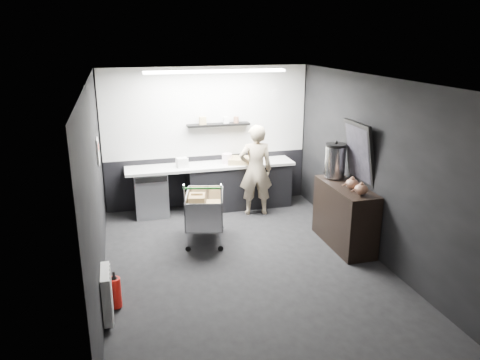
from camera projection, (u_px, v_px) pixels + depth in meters
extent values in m
plane|color=black|center=(245.00, 265.00, 6.91)|extent=(5.50, 5.50, 0.00)
plane|color=silver|center=(246.00, 80.00, 6.10)|extent=(5.50, 5.50, 0.00)
plane|color=black|center=(207.00, 138.00, 9.04)|extent=(5.50, 0.00, 5.50)
plane|color=black|center=(332.00, 271.00, 3.97)|extent=(5.50, 0.00, 5.50)
plane|color=black|center=(96.00, 190.00, 6.01)|extent=(0.00, 5.50, 5.50)
plane|color=black|center=(374.00, 168.00, 7.00)|extent=(0.00, 5.50, 5.50)
cube|color=silver|center=(207.00, 112.00, 8.87)|extent=(3.95, 0.02, 1.70)
cube|color=black|center=(208.00, 180.00, 9.28)|extent=(3.95, 0.02, 1.00)
cube|color=black|center=(218.00, 125.00, 8.89)|extent=(1.20, 0.22, 0.04)
cylinder|color=silver|center=(277.00, 94.00, 9.12)|extent=(0.20, 0.03, 0.20)
cube|color=silver|center=(98.00, 151.00, 7.15)|extent=(0.02, 0.30, 0.40)
cube|color=red|center=(98.00, 147.00, 7.13)|extent=(0.02, 0.22, 0.10)
cube|color=silver|center=(107.00, 294.00, 5.50)|extent=(0.10, 0.50, 0.60)
cube|color=white|center=(216.00, 71.00, 7.81)|extent=(2.40, 0.20, 0.04)
cube|color=black|center=(239.00, 186.00, 9.15)|extent=(2.00, 0.56, 0.85)
cube|color=silver|center=(211.00, 166.00, 8.88)|extent=(3.20, 0.60, 0.05)
cube|color=#9EA0A5|center=(151.00, 193.00, 8.73)|extent=(0.60, 0.58, 0.85)
cube|color=black|center=(151.00, 180.00, 8.35)|extent=(0.56, 0.02, 0.10)
imported|color=beige|center=(256.00, 170.00, 8.65)|extent=(0.67, 0.49, 1.71)
cube|color=silver|center=(205.00, 221.00, 7.66)|extent=(0.79, 1.02, 0.02)
cube|color=silver|center=(187.00, 210.00, 7.52)|extent=(0.23, 0.89, 0.48)
cube|color=silver|center=(222.00, 207.00, 7.66)|extent=(0.23, 0.89, 0.48)
cube|color=silver|center=(210.00, 218.00, 7.18)|extent=(0.58, 0.16, 0.48)
cube|color=silver|center=(200.00, 199.00, 8.01)|extent=(0.58, 0.16, 0.48)
cylinder|color=silver|center=(194.00, 242.00, 7.26)|extent=(0.02, 0.02, 0.32)
cylinder|color=silver|center=(226.00, 238.00, 7.39)|extent=(0.02, 0.02, 0.32)
cylinder|color=silver|center=(186.00, 222.00, 8.03)|extent=(0.02, 0.02, 0.32)
cylinder|color=silver|center=(215.00, 219.00, 8.16)|extent=(0.02, 0.02, 0.32)
cylinder|color=green|center=(210.00, 188.00, 6.97)|extent=(0.58, 0.17, 0.03)
cube|color=brown|center=(196.00, 208.00, 7.67)|extent=(0.33, 0.37, 0.41)
cube|color=brown|center=(216.00, 212.00, 7.52)|extent=(0.30, 0.35, 0.36)
cylinder|color=black|center=(195.00, 250.00, 7.30)|extent=(0.09, 0.05, 0.09)
cylinder|color=black|center=(186.00, 229.00, 8.07)|extent=(0.09, 0.05, 0.09)
cylinder|color=black|center=(226.00, 246.00, 7.43)|extent=(0.09, 0.05, 0.09)
cylinder|color=black|center=(215.00, 226.00, 8.20)|extent=(0.09, 0.05, 0.09)
cube|color=black|center=(345.00, 216.00, 7.45)|extent=(0.50, 1.33, 1.00)
cylinder|color=silver|center=(335.00, 162.00, 7.63)|extent=(0.33, 0.33, 0.51)
cylinder|color=black|center=(336.00, 145.00, 7.55)|extent=(0.33, 0.33, 0.04)
sphere|color=black|center=(336.00, 142.00, 7.53)|extent=(0.06, 0.06, 0.06)
ellipsoid|color=brown|center=(352.00, 184.00, 7.12)|extent=(0.20, 0.20, 0.16)
ellipsoid|color=brown|center=(361.00, 189.00, 6.87)|extent=(0.20, 0.20, 0.16)
cube|color=black|center=(359.00, 153.00, 7.26)|extent=(0.22, 0.78, 0.99)
cube|color=black|center=(358.00, 153.00, 7.25)|extent=(0.16, 0.67, 0.85)
cylinder|color=red|center=(115.00, 292.00, 5.77)|extent=(0.15, 0.15, 0.39)
cone|color=black|center=(114.00, 277.00, 5.71)|extent=(0.10, 0.10, 0.06)
cylinder|color=black|center=(114.00, 274.00, 5.70)|extent=(0.03, 0.03, 0.06)
cube|color=#9E8754|center=(242.00, 160.00, 8.96)|extent=(0.61, 0.53, 0.10)
cylinder|color=white|center=(227.00, 159.00, 8.92)|extent=(0.19, 0.19, 0.19)
cube|color=silver|center=(182.00, 163.00, 8.66)|extent=(0.23, 0.19, 0.18)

